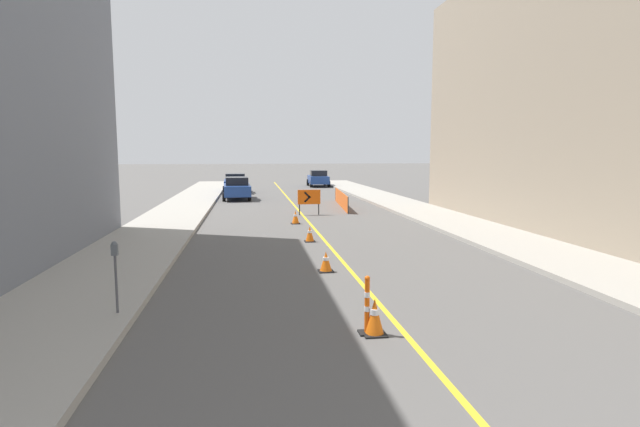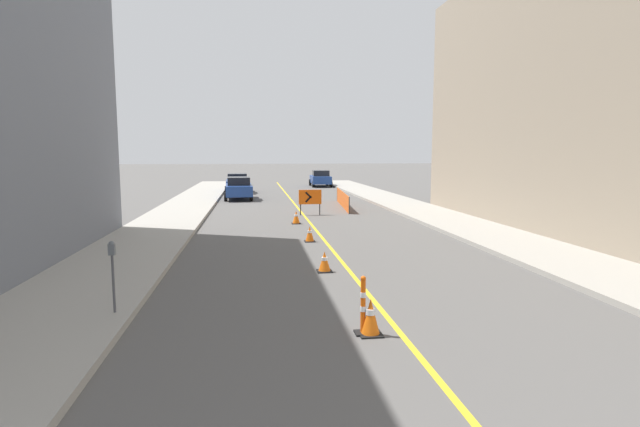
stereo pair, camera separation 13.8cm
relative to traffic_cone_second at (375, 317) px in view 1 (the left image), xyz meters
The scene contains 15 objects.
lane_stripe 19.69m from the traffic_cone_second, 88.36° to the left, with size 0.12×55.75×0.01m.
sidewalk_left 20.59m from the traffic_cone_second, 107.13° to the left, with size 3.18×55.75×0.16m.
sidewalk_right 20.95m from the traffic_cone_second, 69.94° to the left, with size 3.18×55.75×0.16m.
building_facade_right 15.59m from the traffic_cone_second, 36.15° to the left, with size 6.00×24.67×11.68m.
traffic_cone_second is the anchor object (origin of this frame).
traffic_cone_third 4.91m from the traffic_cone_second, 91.62° to the left, with size 0.42×0.42×0.57m.
traffic_cone_fourth 9.64m from the traffic_cone_second, 90.10° to the left, with size 0.40×0.40×0.59m.
traffic_cone_fifth 14.40m from the traffic_cone_second, 90.44° to the left, with size 0.42×0.42×0.63m.
delineator_post_front 0.19m from the traffic_cone_second, 153.56° to the left, with size 0.29×0.29×1.08m.
arrow_barricade_primary 17.65m from the traffic_cone_second, 87.04° to the left, with size 1.21×0.10×1.34m.
safety_mesh_fence 21.67m from the traffic_cone_second, 81.13° to the left, with size 0.67×7.55×0.93m.
parked_car_curb_near 27.28m from the traffic_cone_second, 96.48° to the left, with size 1.98×4.37×1.59m.
parked_car_curb_mid 33.49m from the traffic_cone_second, 95.77° to the left, with size 1.95×4.36×1.59m.
parked_car_curb_far 40.13m from the traffic_cone_second, 83.60° to the left, with size 1.98×4.37×1.59m.
parking_meter_near_curb 5.11m from the traffic_cone_second, 163.05° to the left, with size 0.12×0.11×1.43m.
Camera 1 is at (-2.77, -0.31, 3.29)m, focal length 28.00 mm.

